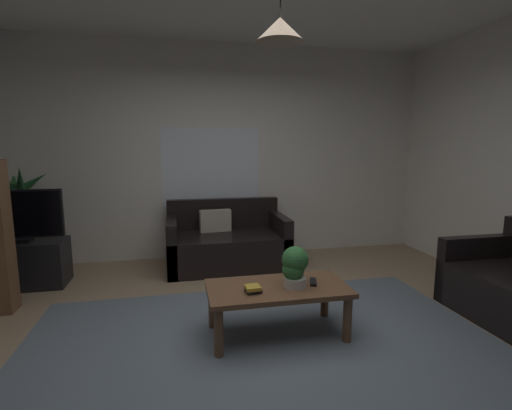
% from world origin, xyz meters
% --- Properties ---
extents(floor, '(5.66, 5.03, 0.02)m').
position_xyz_m(floor, '(0.00, 0.00, -0.01)').
color(floor, '#9E8466').
rests_on(floor, ground).
extents(rug, '(3.68, 2.76, 0.01)m').
position_xyz_m(rug, '(0.00, -0.20, 0.00)').
color(rug, slate).
rests_on(rug, ground).
extents(wall_back, '(5.78, 0.06, 2.85)m').
position_xyz_m(wall_back, '(0.00, 2.54, 1.43)').
color(wall_back, silver).
rests_on(wall_back, ground).
extents(window_pane, '(1.30, 0.01, 1.06)m').
position_xyz_m(window_pane, '(-0.15, 2.51, 1.23)').
color(window_pane, white).
extents(couch_under_window, '(1.48, 0.87, 0.82)m').
position_xyz_m(couch_under_window, '(-0.01, 2.02, 0.27)').
color(couch_under_window, black).
rests_on(couch_under_window, ground).
extents(coffee_table, '(1.12, 0.58, 0.41)m').
position_xyz_m(coffee_table, '(0.15, 0.16, 0.35)').
color(coffee_table, brown).
rests_on(coffee_table, ground).
extents(book_on_table_0, '(0.13, 0.12, 0.03)m').
position_xyz_m(book_on_table_0, '(-0.07, 0.08, 0.42)').
color(book_on_table_0, black).
rests_on(book_on_table_0, coffee_table).
extents(book_on_table_1, '(0.12, 0.12, 0.03)m').
position_xyz_m(book_on_table_1, '(-0.07, 0.08, 0.45)').
color(book_on_table_1, gold).
rests_on(book_on_table_1, coffee_table).
extents(remote_on_table_0, '(0.10, 0.17, 0.02)m').
position_xyz_m(remote_on_table_0, '(0.45, 0.16, 0.42)').
color(remote_on_table_0, black).
rests_on(remote_on_table_0, coffee_table).
extents(remote_on_table_1, '(0.11, 0.17, 0.02)m').
position_xyz_m(remote_on_table_1, '(0.34, 0.16, 0.42)').
color(remote_on_table_1, black).
rests_on(remote_on_table_1, coffee_table).
extents(potted_plant_on_table, '(0.21, 0.21, 0.33)m').
position_xyz_m(potted_plant_on_table, '(0.27, 0.13, 0.58)').
color(potted_plant_on_table, beige).
rests_on(potted_plant_on_table, coffee_table).
extents(tv_stand, '(0.90, 0.44, 0.50)m').
position_xyz_m(tv_stand, '(-2.28, 1.76, 0.25)').
color(tv_stand, black).
rests_on(tv_stand, ground).
extents(tv, '(0.92, 0.16, 0.56)m').
position_xyz_m(tv, '(-2.28, 1.74, 0.79)').
color(tv, black).
rests_on(tv, tv_stand).
extents(potted_palm_corner, '(0.76, 0.74, 1.34)m').
position_xyz_m(potted_palm_corner, '(-2.43, 2.27, 0.57)').
color(potted_palm_corner, '#B77051').
rests_on(potted_palm_corner, ground).
extents(pendant_lamp, '(0.35, 0.35, 0.59)m').
position_xyz_m(pendant_lamp, '(0.15, 0.16, 2.35)').
color(pendant_lamp, black).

